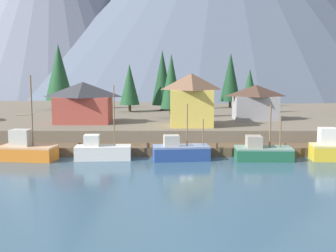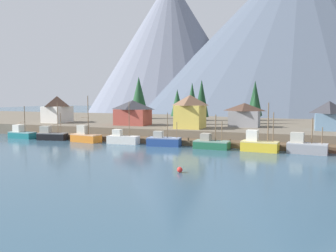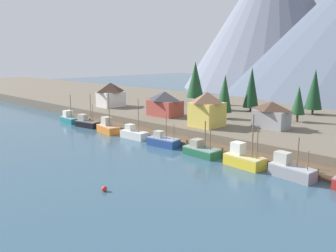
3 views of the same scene
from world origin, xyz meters
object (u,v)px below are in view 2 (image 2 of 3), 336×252
Objects in this scene: conifer_near_right at (177,103)px; conifer_back_right at (255,98)px; fishing_boat_orange at (86,136)px; house_yellow at (190,111)px; house_blue at (329,115)px; fishing_boat_grey at (306,147)px; conifer_mid_left at (139,95)px; fishing_boat_white at (123,139)px; fishing_boat_blue at (163,141)px; fishing_boat_black at (51,135)px; fishing_boat_teal at (22,133)px; house_white at (57,109)px; fishing_boat_yellow at (259,144)px; channel_buoy at (180,170)px; conifer_mid_right at (255,105)px; house_red at (133,112)px; house_grey at (244,115)px; fishing_boat_green at (211,143)px; conifer_far_left at (202,98)px; conifer_near_left at (192,100)px.

conifer_near_right is 0.78× the size of conifer_back_right.
fishing_boat_orange is 1.32× the size of house_yellow.
fishing_boat_grey is at bearing -104.14° from house_blue.
conifer_mid_left is (-24.41, 25.47, 3.64)m from house_yellow.
fishing_boat_white is 8.90m from fishing_boat_blue.
fishing_boat_black is 26.01m from fishing_boat_blue.
fishing_boat_teal is at bearing 168.44° from fishing_boat_black.
house_white is 1.18× the size of house_blue.
house_blue is at bearing 24.05° from fishing_boat_blue.
fishing_boat_yellow is at bearing -172.49° from fishing_boat_grey.
conifer_near_right reaches higher than fishing_boat_grey.
conifer_near_right is at bearing 109.85° from channel_buoy.
fishing_boat_yellow is at bearing -81.51° from conifer_back_right.
house_blue is at bearing -35.76° from conifer_mid_right.
house_red is 11.68× the size of channel_buoy.
house_yellow is at bearing -143.33° from house_grey.
fishing_boat_teal is 1.01× the size of house_yellow.
fishing_boat_yellow is 41.60m from conifer_near_right.
conifer_near_right reaches higher than fishing_boat_black.
conifer_mid_left is at bearing 133.09° from fishing_boat_green.
conifer_far_left is at bearing 87.88° from fishing_boat_blue.
fishing_boat_blue is 38.99m from house_white.
fishing_boat_blue is at bearing 8.88° from fishing_boat_orange.
conifer_near_left reaches higher than house_blue.
house_red is at bearing -67.98° from conifer_mid_left.
house_white is (-26.90, 14.31, 5.06)m from fishing_boat_white.
house_grey is at bearing -48.46° from conifer_far_left.
conifer_far_left is at bearing 76.48° from fishing_boat_white.
fishing_boat_black is 1.12× the size of house_yellow.
conifer_far_left is (20.15, -1.19, -1.05)m from conifer_mid_left.
fishing_boat_white is 28.39m from house_grey.
fishing_boat_orange is 51.22m from conifer_back_right.
channel_buoy is at bearing -28.57° from fishing_boat_orange.
house_blue is 28.44m from house_yellow.
fishing_boat_orange is 0.85× the size of conifer_back_right.
house_red is at bearing -151.23° from conifer_mid_right.
house_red reaches higher than channel_buoy.
conifer_mid_left is at bearing 115.64° from fishing_boat_blue.
fishing_boat_yellow is 29.01m from conifer_near_left.
house_yellow is at bearing 126.00° from fishing_boat_green.
fishing_boat_teal is 40.15m from conifer_near_left.
conifer_far_left reaches higher than channel_buoy.
conifer_mid_left reaches higher than conifer_near_right.
channel_buoy is (19.52, -21.44, -0.62)m from fishing_boat_white.
conifer_near_left is (-26.11, 20.96, 7.18)m from fishing_boat_grey.
conifer_far_left is at bearing 62.07° from house_red.
conifer_mid_right is 16.91m from conifer_far_left.
fishing_boat_yellow is at bearing -24.61° from house_red.
conifer_near_left is at bearing -150.43° from conifer_mid_right.
conifer_mid_right is at bearing 57.66° from house_yellow.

